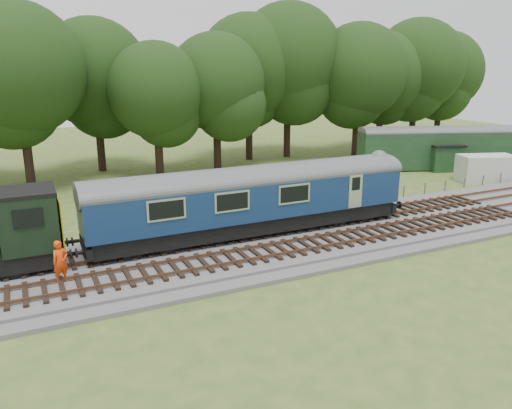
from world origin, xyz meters
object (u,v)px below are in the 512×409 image
worker (60,262)px  parked_coach (441,145)px  dmu_railcar (253,194)px  caravan (486,168)px

worker → parked_coach: size_ratio=0.13×
worker → dmu_railcar: bearing=-9.3°
worker → parked_coach: (34.19, 12.50, 0.88)m
dmu_railcar → worker: dmu_railcar is taller
parked_coach → caravan: parked_coach is taller
dmu_railcar → caravan: size_ratio=4.04×
dmu_railcar → caravan: bearing=11.1°
worker → parked_coach: parked_coach is taller
parked_coach → dmu_railcar: bearing=-137.1°
dmu_railcar → caravan: 24.08m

